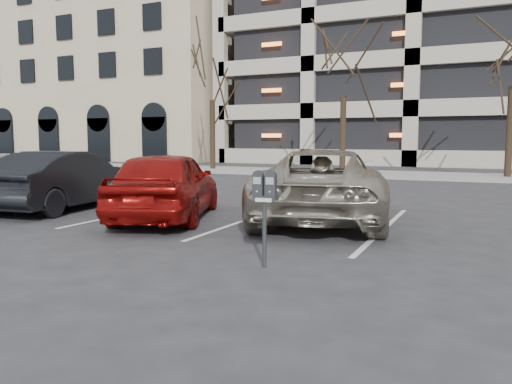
# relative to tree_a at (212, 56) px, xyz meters

# --- Properties ---
(ground) EXTENTS (140.00, 140.00, 0.00)m
(ground) POSITION_rel_tree_a_xyz_m (10.00, -16.00, -5.94)
(ground) COLOR #28282B
(ground) RESTS_ON ground
(sidewalk) EXTENTS (80.00, 4.00, 0.12)m
(sidewalk) POSITION_rel_tree_a_xyz_m (10.00, 0.00, -5.88)
(sidewalk) COLOR gray
(sidewalk) RESTS_ON ground
(stall_lines) EXTENTS (16.90, 5.20, 0.00)m
(stall_lines) POSITION_rel_tree_a_xyz_m (8.60, -13.70, -5.94)
(stall_lines) COLOR silver
(stall_lines) RESTS_ON ground
(office_building) EXTENTS (26.00, 16.20, 15.00)m
(office_building) POSITION_rel_tree_a_xyz_m (-18.00, 13.92, 1.55)
(office_building) COLOR tan
(office_building) RESTS_ON ground
(tree_a) EXTENTS (3.62, 3.62, 8.23)m
(tree_a) POSITION_rel_tree_a_xyz_m (0.00, 0.00, 0.00)
(tree_a) COLOR black
(tree_a) RESTS_ON ground
(tree_b) EXTENTS (3.58, 3.58, 8.14)m
(tree_b) POSITION_rel_tree_a_xyz_m (7.00, 0.00, -0.06)
(tree_b) COLOR black
(tree_b) RESTS_ON ground
(parking_meter) EXTENTS (0.33, 0.16, 1.25)m
(parking_meter) POSITION_rel_tree_a_xyz_m (10.47, -17.24, -4.99)
(parking_meter) COLOR black
(parking_meter) RESTS_ON ground
(suv_silver) EXTENTS (3.53, 5.69, 1.48)m
(suv_silver) POSITION_rel_tree_a_xyz_m (10.05, -13.17, -5.21)
(suv_silver) COLOR #AAA291
(suv_silver) RESTS_ON ground
(car_red) EXTENTS (3.13, 4.61, 1.46)m
(car_red) POSITION_rel_tree_a_xyz_m (7.01, -14.43, -5.22)
(car_red) COLOR maroon
(car_red) RESTS_ON ground
(car_dark) EXTENTS (2.00, 4.39, 1.39)m
(car_dark) POSITION_rel_tree_a_xyz_m (3.94, -14.17, -5.25)
(car_dark) COLOR black
(car_dark) RESTS_ON ground
(car_silver) EXTENTS (3.09, 4.97, 1.34)m
(car_silver) POSITION_rel_tree_a_xyz_m (2.26, -14.57, -5.27)
(car_silver) COLOR #B0B3B8
(car_silver) RESTS_ON ground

